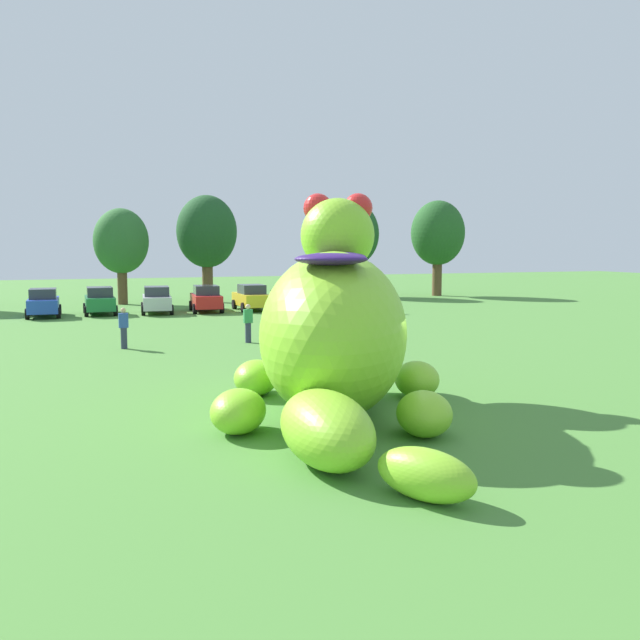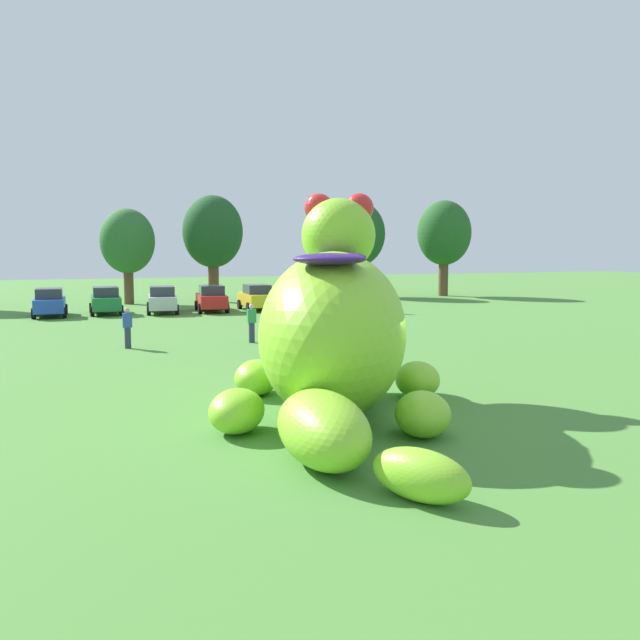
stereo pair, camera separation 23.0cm
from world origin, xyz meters
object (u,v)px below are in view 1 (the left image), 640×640
Objects in this scene: car_black at (291,295)px; spectator_mid_field at (280,321)px; giant_inflatable_creature at (334,330)px; spectator_wandering at (378,300)px; spectator_near_inflatable at (248,324)px; car_red at (206,299)px; car_green at (100,301)px; spectator_by_cars at (124,328)px; car_yellow at (251,297)px; car_silver at (157,300)px; car_blue at (43,303)px.

spectator_mid_field is (-5.58, -15.61, -0.01)m from car_black.
giant_inflatable_creature reaches higher than spectator_wandering.
spectator_near_inflatable is (1.14, 13.30, -1.27)m from giant_inflatable_creature.
spectator_near_inflatable is at bearing -93.90° from car_red.
giant_inflatable_creature reaches higher than car_green.
car_red reaches higher than spectator_by_cars.
spectator_mid_field is (7.11, -15.28, -0.01)m from car_green.
car_yellow is (3.02, -0.03, 0.00)m from car_red.
car_green is 0.97× the size of car_silver.
car_black is at bearing 1.46° from car_green.
car_blue is at bearing -172.15° from car_green.
spectator_near_inflatable is at bearing -59.85° from car_blue.
car_yellow reaches higher than spectator_by_cars.
car_blue is at bearing 124.97° from spectator_mid_field.
car_green is at bearing 98.67° from giant_inflatable_creature.
car_green is at bearing 162.69° from spectator_wandering.
giant_inflatable_creature is 2.82× the size of car_yellow.
car_yellow is 15.56m from spectator_near_inflatable.
spectator_by_cars is (-4.15, 13.33, -1.27)m from giant_inflatable_creature.
giant_inflatable_creature is 2.79× the size of car_black.
spectator_wandering is (4.01, -5.53, -0.01)m from car_black.
car_silver and car_black have the same top height.
car_blue is at bearing 105.08° from giant_inflatable_creature.
car_silver is at bearing 179.68° from car_yellow.
car_silver is 2.48× the size of spectator_mid_field.
car_yellow is 2.40× the size of spectator_near_inflatable.
car_silver and car_yellow have the same top height.
spectator_by_cars is at bearing 107.30° from giant_inflatable_creature.
giant_inflatable_creature reaches higher than spectator_mid_field.
giant_inflatable_creature reaches higher than spectator_near_inflatable.
car_black is (9.26, 0.89, 0.00)m from car_silver.
spectator_by_cars is at bearing -76.91° from car_blue.
spectator_by_cars is at bearing -147.72° from spectator_wandering.
car_yellow is (12.86, -0.15, 0.00)m from car_blue.
spectator_mid_field is at bearing 2.58° from spectator_by_cars.
giant_inflatable_creature is 29.52m from car_blue.
spectator_near_inflatable is 15.26m from spectator_wandering.
car_red is at bearing -4.98° from car_green.
car_blue is 0.99× the size of car_black.
car_green is at bearing 176.41° from car_yellow.
car_black is at bearing 65.90° from spectator_near_inflatable.
car_red is 2.47× the size of spectator_mid_field.
car_green is at bearing 7.85° from car_blue.
spectator_mid_field is at bearing -87.92° from car_red.
giant_inflatable_creature is 14.02m from spectator_by_cars.
giant_inflatable_creature is at bearing -88.01° from car_silver.
car_silver is (3.43, -0.57, 0.00)m from car_green.
car_blue is 3.29m from car_green.
car_green is at bearing -178.54° from car_black.
car_blue is at bearing 179.28° from car_red.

